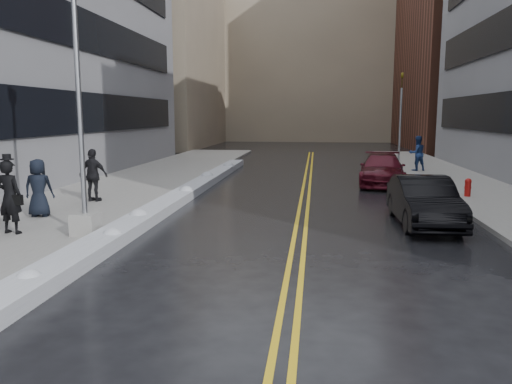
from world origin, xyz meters
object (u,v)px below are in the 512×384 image
(traffic_signal, at_px, (401,115))
(pedestrian_d, at_px, (93,175))
(fire_hydrant, at_px, (468,186))
(pedestrian_east, at_px, (417,153))
(pedestrian_c, at_px, (39,188))
(lamppost, at_px, (82,147))
(car_black, at_px, (424,201))
(pedestrian_fedora, at_px, (10,197))
(car_maroon, at_px, (382,169))

(traffic_signal, bearing_deg, pedestrian_d, -129.41)
(fire_hydrant, bearing_deg, pedestrian_east, 91.31)
(fire_hydrant, height_order, pedestrian_c, pedestrian_c)
(lamppost, distance_m, traffic_signal, 24.98)
(fire_hydrant, height_order, car_black, car_black)
(pedestrian_c, distance_m, car_black, 12.18)
(pedestrian_east, bearing_deg, pedestrian_c, 28.83)
(traffic_signal, bearing_deg, pedestrian_east, -86.50)
(lamppost, distance_m, car_black, 10.17)
(pedestrian_fedora, xyz_separation_m, pedestrian_d, (0.00, 5.20, -0.03))
(fire_hydrant, relative_size, pedestrian_east, 0.36)
(pedestrian_d, relative_size, car_maroon, 0.38)
(fire_hydrant, relative_size, pedestrian_d, 0.37)
(lamppost, distance_m, pedestrian_east, 21.17)
(pedestrian_fedora, bearing_deg, pedestrian_c, -69.18)
(pedestrian_fedora, bearing_deg, traffic_signal, -113.63)
(lamppost, relative_size, car_maroon, 1.47)
(fire_hydrant, xyz_separation_m, pedestrian_east, (-0.21, 9.33, 0.61))
(lamppost, xyz_separation_m, pedestrian_fedora, (-2.09, -0.10, -1.36))
(pedestrian_c, bearing_deg, traffic_signal, -134.09)
(lamppost, bearing_deg, fire_hydrant, 33.04)
(fire_hydrant, relative_size, pedestrian_c, 0.39)
(lamppost, xyz_separation_m, pedestrian_d, (-2.09, 5.10, -1.39))
(pedestrian_d, distance_m, car_black, 11.83)
(pedestrian_c, bearing_deg, pedestrian_d, -107.86)
(pedestrian_fedora, xyz_separation_m, pedestrian_east, (14.18, 17.43, -0.01))
(car_black, bearing_deg, pedestrian_fedora, -166.14)
(pedestrian_c, bearing_deg, pedestrian_fedora, 94.19)
(car_maroon, bearing_deg, pedestrian_east, 69.98)
(pedestrian_fedora, bearing_deg, car_black, -156.49)
(pedestrian_fedora, distance_m, car_maroon, 16.79)
(car_maroon, bearing_deg, car_black, -82.58)
(traffic_signal, bearing_deg, car_maroon, -103.37)
(pedestrian_c, height_order, car_maroon, pedestrian_c)
(pedestrian_fedora, distance_m, pedestrian_east, 22.47)
(fire_hydrant, bearing_deg, car_black, -118.87)
(lamppost, height_order, pedestrian_d, lamppost)
(traffic_signal, bearing_deg, fire_hydrant, -87.95)
(traffic_signal, bearing_deg, car_black, -96.75)
(car_maroon, bearing_deg, traffic_signal, 83.38)
(traffic_signal, distance_m, car_black, 19.30)
(fire_hydrant, bearing_deg, pedestrian_fedora, -150.62)
(pedestrian_d, relative_size, car_black, 0.43)
(pedestrian_d, distance_m, car_maroon, 13.49)
(car_black, relative_size, car_maroon, 0.88)
(pedestrian_fedora, height_order, car_maroon, pedestrian_fedora)
(pedestrian_east, bearing_deg, traffic_signal, -103.57)
(pedestrian_c, distance_m, pedestrian_d, 2.96)
(car_black, bearing_deg, pedestrian_d, 168.73)
(fire_hydrant, bearing_deg, pedestrian_d, -168.60)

